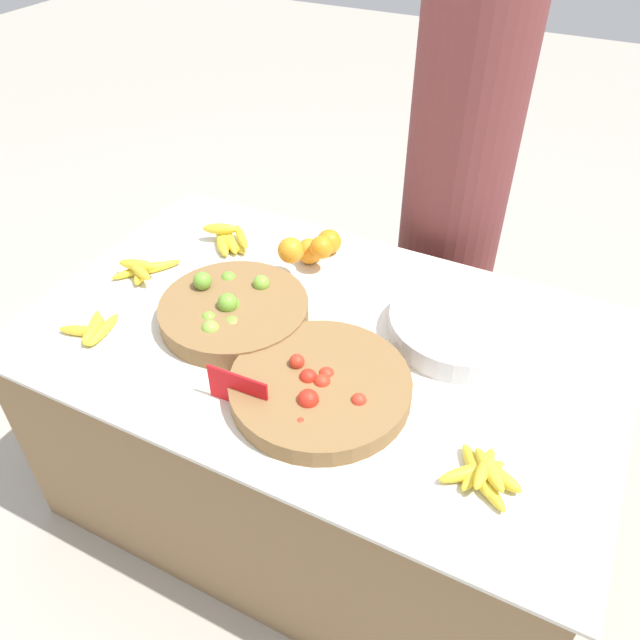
{
  "coord_description": "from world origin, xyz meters",
  "views": [
    {
      "loc": [
        0.57,
        -1.13,
        1.8
      ],
      "look_at": [
        0.0,
        0.0,
        0.76
      ],
      "focal_mm": 35.0,
      "sensor_mm": 36.0,
      "label": 1
    }
  ],
  "objects": [
    {
      "name": "ground_plane",
      "position": [
        0.0,
        0.0,
        0.0
      ],
      "size": [
        12.0,
        12.0,
        0.0
      ],
      "primitive_type": "plane",
      "color": "#ADA599"
    },
    {
      "name": "market_table",
      "position": [
        0.0,
        0.0,
        0.35
      ],
      "size": [
        1.57,
        0.99,
        0.71
      ],
      "color": "olive",
      "rests_on": "ground_plane"
    },
    {
      "name": "lime_bowl",
      "position": [
        -0.24,
        -0.05,
        0.74
      ],
      "size": [
        0.41,
        0.41,
        0.1
      ],
      "color": "olive",
      "rests_on": "market_table"
    },
    {
      "name": "tomato_basket",
      "position": [
        0.1,
        -0.2,
        0.73
      ],
      "size": [
        0.44,
        0.44,
        0.08
      ],
      "color": "olive",
      "rests_on": "market_table"
    },
    {
      "name": "orange_pile",
      "position": [
        -0.17,
        0.29,
        0.76
      ],
      "size": [
        0.14,
        0.25,
        0.13
      ],
      "color": "orange",
      "rests_on": "market_table"
    },
    {
      "name": "metal_bowl",
      "position": [
        0.33,
        0.17,
        0.74
      ],
      "size": [
        0.38,
        0.38,
        0.06
      ],
      "color": "silver",
      "rests_on": "market_table"
    },
    {
      "name": "price_sign",
      "position": [
        -0.06,
        -0.31,
        0.75
      ],
      "size": [
        0.16,
        0.01,
        0.1
      ],
      "rotation": [
        0.0,
        0.0,
        0.03
      ],
      "color": "red",
      "rests_on": "market_table"
    },
    {
      "name": "banana_bunch_middle_right",
      "position": [
        -0.6,
        -0.0,
        0.73
      ],
      "size": [
        0.15,
        0.18,
        0.06
      ],
      "color": "yellow",
      "rests_on": "market_table"
    },
    {
      "name": "banana_bunch_front_right",
      "position": [
        -0.54,
        -0.27,
        0.72
      ],
      "size": [
        0.14,
        0.15,
        0.04
      ],
      "color": "yellow",
      "rests_on": "market_table"
    },
    {
      "name": "banana_bunch_middle_left",
      "position": [
        0.51,
        -0.26,
        0.73
      ],
      "size": [
        0.18,
        0.15,
        0.05
      ],
      "color": "yellow",
      "rests_on": "market_table"
    },
    {
      "name": "banana_bunch_front_center",
      "position": [
        -0.46,
        0.26,
        0.73
      ],
      "size": [
        0.2,
        0.17,
        0.06
      ],
      "color": "yellow",
      "rests_on": "market_table"
    },
    {
      "name": "vendor_person",
      "position": [
        0.13,
        0.76,
        0.79
      ],
      "size": [
        0.35,
        0.35,
        1.7
      ],
      "color": "brown",
      "rests_on": "ground_plane"
    }
  ]
}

